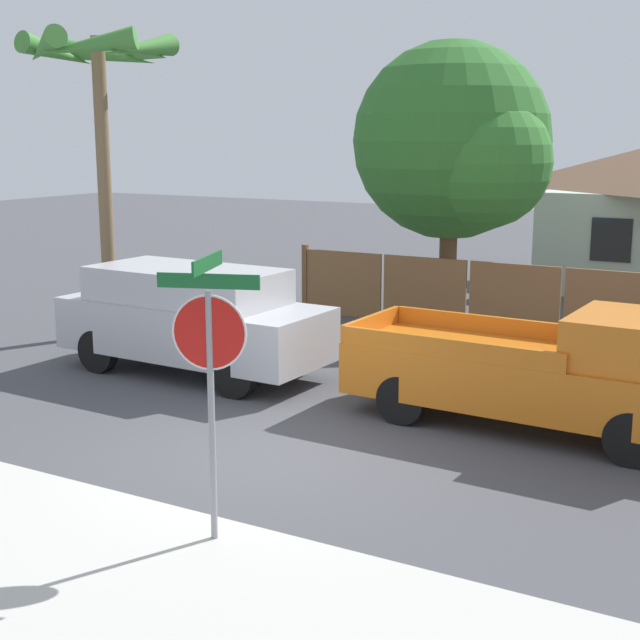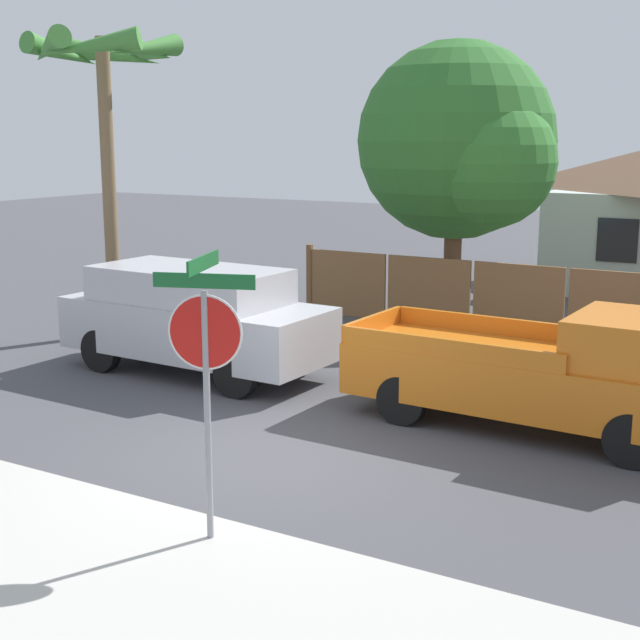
% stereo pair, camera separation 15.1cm
% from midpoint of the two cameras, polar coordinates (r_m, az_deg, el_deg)
% --- Properties ---
extents(ground_plane, '(80.00, 80.00, 0.00)m').
position_cam_midpoint_polar(ground_plane, '(12.01, -3.58, -8.48)').
color(ground_plane, '#47474C').
extents(sidewalk_strip, '(36.00, 3.20, 0.01)m').
position_cam_midpoint_polar(sidewalk_strip, '(9.44, -15.95, -14.76)').
color(sidewalk_strip, beige).
rests_on(sidewalk_strip, ground).
extents(wooden_fence, '(14.38, 0.12, 1.61)m').
position_cam_midpoint_polar(wooden_fence, '(18.67, 18.04, 0.71)').
color(wooden_fence, brown).
rests_on(wooden_fence, ground).
extents(oak_tree, '(4.62, 4.40, 6.22)m').
position_cam_midpoint_polar(oak_tree, '(20.28, 8.63, 10.99)').
color(oak_tree, brown).
rests_on(oak_tree, ground).
extents(palm_tree, '(3.01, 3.22, 6.14)m').
position_cam_midpoint_polar(palm_tree, '(18.96, -14.18, 14.90)').
color(palm_tree, brown).
rests_on(palm_tree, ground).
extents(red_suv, '(4.94, 2.06, 1.88)m').
position_cam_midpoint_polar(red_suv, '(15.78, -8.46, 0.22)').
color(red_suv, '#B7B7BC').
rests_on(red_suv, ground).
extents(orange_pickup, '(5.33, 2.09, 1.79)m').
position_cam_midpoint_polar(orange_pickup, '(13.01, 14.12, -3.23)').
color(orange_pickup, orange).
rests_on(orange_pickup, ground).
extents(stop_sign, '(1.00, 0.90, 2.99)m').
position_cam_midpoint_polar(stop_sign, '(9.02, -7.55, -1.90)').
color(stop_sign, gray).
rests_on(stop_sign, ground).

